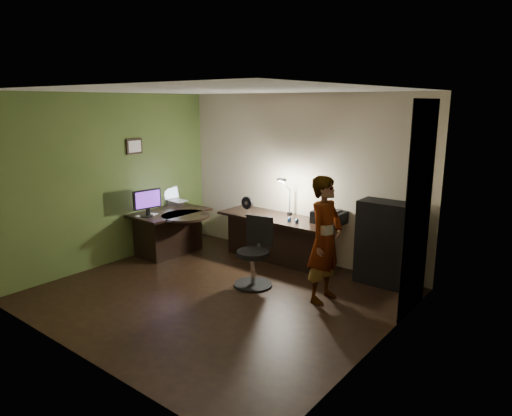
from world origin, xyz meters
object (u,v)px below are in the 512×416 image
Objects in this scene: cabinet at (386,244)px; monitor at (147,207)px; office_chair at (253,253)px; desk_right at (276,239)px; person at (325,240)px; desk_left at (170,232)px.

monitor is at bearing -158.55° from cabinet.
desk_right is at bearing 96.33° from office_chair.
cabinet is 1.23× the size of office_chair.
cabinet is 0.73× the size of person.
desk_right is at bearing 45.99° from monitor.
desk_right is 4.03× the size of monitor.
monitor is at bearing -142.00° from desk_right.
cabinet is at bearing 5.56° from desk_right.
cabinet is 1.12m from person.
desk_right is 1.83m from cabinet.
desk_left is at bearing 160.02° from office_chair.
desk_left is 2.04m from office_chair.
desk_right is 1.15m from office_chair.
person is (3.04, -0.04, 0.46)m from desk_left.
cabinet is 2.45× the size of monitor.
monitor is at bearing 97.51° from person.
monitor reaches higher than desk_left.
desk_left is at bearing 94.61° from monitor.
office_chair is (0.38, -1.08, 0.12)m from desk_right.
cabinet is at bearing 27.61° from office_chair.
desk_right reaches higher than desk_left.
monitor reaches higher than desk_right.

